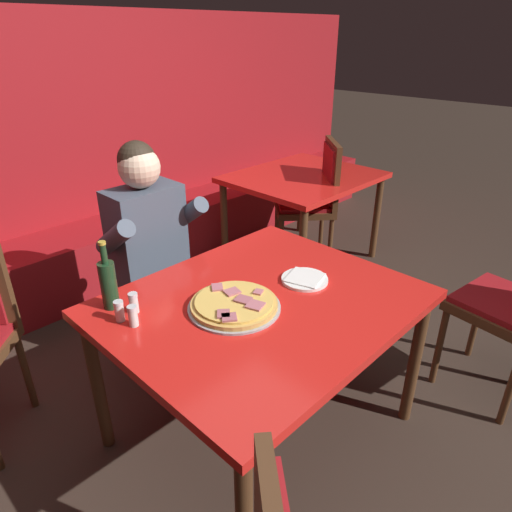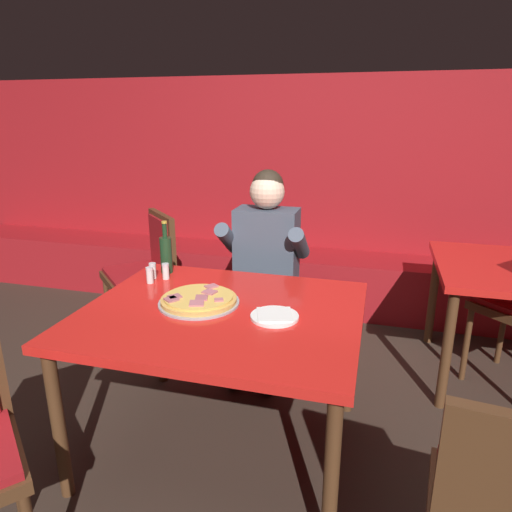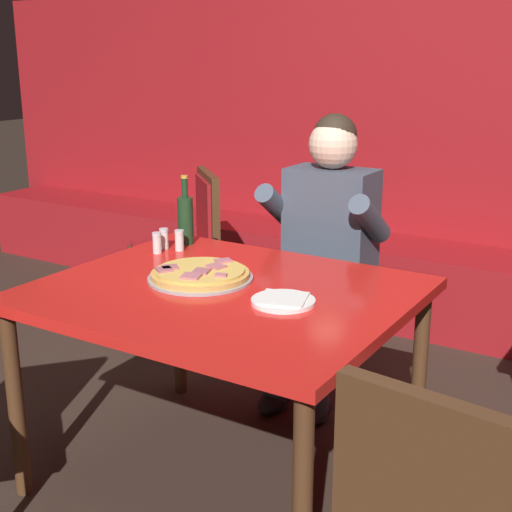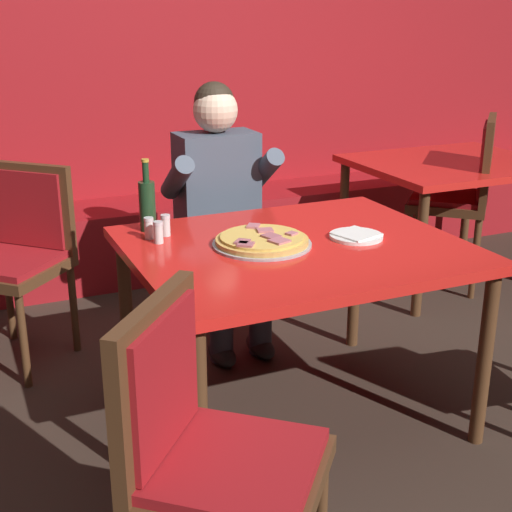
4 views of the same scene
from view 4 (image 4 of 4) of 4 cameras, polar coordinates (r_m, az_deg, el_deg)
ground_plane at (r=3.03m, az=2.93°, el=-12.47°), size 24.00×24.00×0.00m
booth_wall_panel at (r=4.68m, az=-9.13°, el=11.05°), size 6.80×0.16×1.90m
booth_bench at (r=4.53m, az=-7.59°, el=1.52°), size 6.46×0.48×0.46m
main_dining_table at (r=2.74m, az=3.17°, el=-0.51°), size 1.25×1.05×0.74m
pizza at (r=2.69m, az=0.49°, el=1.22°), size 0.38×0.38×0.05m
plate_white_paper at (r=2.82m, az=8.01°, el=1.62°), size 0.21×0.21×0.02m
beer_bottle at (r=2.89m, az=-8.69°, el=4.15°), size 0.07×0.07×0.29m
shaker_black_pepper at (r=2.80m, az=-8.55°, el=2.14°), size 0.04×0.04×0.09m
shaker_parmesan at (r=2.83m, az=-7.24°, el=2.37°), size 0.04×0.04×0.09m
shaker_oregano at (r=2.74m, az=-7.81°, el=1.81°), size 0.04×0.04×0.09m
diner_seated_blue_shirt at (r=3.39m, az=-2.67°, el=4.04°), size 0.53×0.53×1.27m
dining_chair_near_right at (r=4.34m, az=16.23°, el=5.22°), size 0.62×0.62×1.02m
dining_chair_far_left at (r=1.85m, az=-4.09°, el=-14.90°), size 0.62×0.62×0.93m
dining_chair_far_right at (r=3.47m, az=-18.46°, el=0.62°), size 0.62×0.62×0.92m
background_dining_table at (r=4.41m, az=15.34°, el=6.25°), size 1.10×0.92×0.74m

